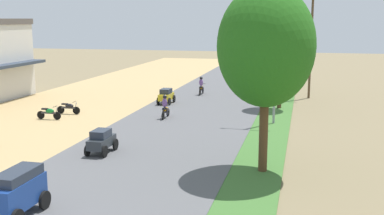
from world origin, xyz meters
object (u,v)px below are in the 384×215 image
(parked_motorbike_fourth, at_px, (49,112))
(parked_motorbike_fifth, at_px, (69,107))
(streetlamp_far, at_px, (291,35))
(streetlamp_mid, at_px, (286,46))
(median_tree_third, at_px, (282,24))
(streetlamp_near, at_px, (276,54))
(car_hatchback_charcoal, at_px, (101,140))
(car_hatchback_yellow, at_px, (166,95))
(median_tree_nearest, at_px, (266,47))
(motorbike_ahead_second, at_px, (201,86))
(car_van_blue, at_px, (17,191))
(median_tree_second, at_px, (281,38))
(motorbike_foreground_rider, at_px, (165,107))
(utility_pole_near, at_px, (311,43))

(parked_motorbike_fourth, xyz_separation_m, parked_motorbike_fifth, (0.41, 2.06, 0.00))
(streetlamp_far, bearing_deg, streetlamp_mid, -90.00)
(median_tree_third, bearing_deg, streetlamp_near, -88.71)
(streetlamp_near, distance_m, streetlamp_mid, 17.21)
(streetlamp_far, bearing_deg, car_hatchback_charcoal, -101.29)
(streetlamp_near, bearing_deg, car_hatchback_yellow, 149.47)
(streetlamp_near, bearing_deg, median_tree_nearest, -89.02)
(streetlamp_far, height_order, motorbike_ahead_second, streetlamp_far)
(parked_motorbike_fifth, relative_size, car_van_blue, 0.75)
(median_tree_second, distance_m, car_van_blue, 24.77)
(streetlamp_mid, height_order, car_hatchback_yellow, streetlamp_mid)
(streetlamp_mid, height_order, streetlamp_far, streetlamp_far)
(motorbike_foreground_rider, relative_size, motorbike_ahead_second, 1.00)
(streetlamp_near, bearing_deg, streetlamp_mid, 90.00)
(median_tree_second, xyz_separation_m, streetlamp_near, (-0.06, -5.60, -0.81))
(car_van_blue, bearing_deg, utility_pole_near, 70.87)
(parked_motorbike_fifth, distance_m, streetlamp_near, 15.30)
(streetlamp_near, xyz_separation_m, streetlamp_far, (0.00, 31.46, 0.18))
(utility_pole_near, distance_m, car_hatchback_yellow, 13.45)
(car_hatchback_charcoal, xyz_separation_m, motorbike_foreground_rider, (0.72, 9.13, 0.11))
(car_van_blue, distance_m, motorbike_foreground_rider, 17.28)
(utility_pole_near, xyz_separation_m, motorbike_ahead_second, (-9.52, -0.74, -4.00))
(parked_motorbike_fourth, height_order, streetlamp_mid, streetlamp_mid)
(utility_pole_near, bearing_deg, streetlamp_mid, 111.40)
(median_tree_second, xyz_separation_m, motorbike_foreground_rider, (-7.49, -5.84, -4.62))
(parked_motorbike_fourth, height_order, car_hatchback_charcoal, car_hatchback_charcoal)
(parked_motorbike_fourth, bearing_deg, median_tree_nearest, -27.34)
(median_tree_third, distance_m, utility_pole_near, 3.23)
(parked_motorbike_fourth, distance_m, car_hatchback_charcoal, 9.88)
(median_tree_third, distance_m, streetlamp_far, 19.17)
(median_tree_second, bearing_deg, parked_motorbike_fourth, -152.27)
(streetlamp_mid, relative_size, motorbike_foreground_rider, 3.99)
(parked_motorbike_fifth, height_order, car_hatchback_yellow, car_hatchback_yellow)
(parked_motorbike_fourth, relative_size, parked_motorbike_fifth, 1.00)
(parked_motorbike_fifth, bearing_deg, motorbike_foreground_rider, 0.72)
(median_tree_third, distance_m, motorbike_foreground_rider, 15.52)
(median_tree_third, xyz_separation_m, utility_pole_near, (2.60, -1.06, -1.60))
(median_tree_second, height_order, streetlamp_far, streetlamp_far)
(parked_motorbike_fourth, distance_m, car_hatchback_yellow, 9.84)
(car_van_blue, bearing_deg, median_tree_nearest, 42.57)
(median_tree_third, bearing_deg, median_tree_second, -87.13)
(utility_pole_near, xyz_separation_m, car_hatchback_charcoal, (-10.47, -20.66, -4.11))
(streetlamp_mid, xyz_separation_m, car_hatchback_yellow, (-9.00, -11.89, -3.49))
(parked_motorbike_fourth, xyz_separation_m, motorbike_foreground_rider, (7.70, 2.15, 0.30))
(streetlamp_near, bearing_deg, motorbike_ahead_second, 124.34)
(car_van_blue, height_order, car_hatchback_charcoal, car_van_blue)
(median_tree_third, height_order, car_hatchback_charcoal, median_tree_third)
(car_hatchback_charcoal, bearing_deg, streetlamp_near, 48.98)
(streetlamp_mid, xyz_separation_m, streetlamp_far, (0.00, 14.25, 0.61))
(streetlamp_far, bearing_deg, parked_motorbike_fifth, -114.86)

